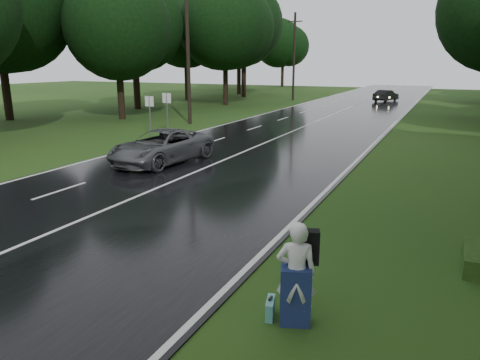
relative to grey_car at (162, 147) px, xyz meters
name	(u,v)px	position (x,y,z in m)	size (l,w,h in m)	color
ground	(83,220)	(2.36, -7.57, -0.80)	(160.00, 160.00, 0.00)	#234213
road	(295,131)	(2.36, 12.43, -0.78)	(12.00, 140.00, 0.04)	black
lane_center	(295,130)	(2.36, 12.43, -0.76)	(0.12, 140.00, 0.01)	silver
grey_car	(162,147)	(0.00, 0.00, 0.00)	(2.52, 5.47, 1.52)	#4A4C4F
far_car	(386,96)	(4.68, 40.30, -0.09)	(1.42, 4.08, 1.34)	black
hitchhiker	(297,277)	(9.84, -10.08, 0.10)	(0.82, 0.79, 1.94)	silver
suitcase	(270,308)	(9.35, -10.09, -0.63)	(0.14, 0.49, 0.35)	teal
utility_pole_mid	(190,124)	(-6.14, 12.61, -0.80)	(1.80, 0.28, 10.54)	black
utility_pole_far	(293,100)	(-6.14, 37.37, -0.80)	(1.80, 0.28, 10.40)	black
road_sign_a	(151,138)	(-4.84, 5.80, -0.80)	(0.62, 0.10, 2.58)	white
road_sign_b	(168,134)	(-4.84, 7.68, -0.80)	(0.64, 0.10, 2.66)	white
tree_left_d	(122,119)	(-12.89, 12.89, -0.80)	(8.01, 8.01, 12.52)	black
tree_left_e	(226,105)	(-10.81, 27.96, -0.80)	(9.37, 9.37, 14.65)	black
tree_left_f	(244,97)	(-14.24, 40.29, -0.80)	(10.75, 10.75, 16.80)	black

